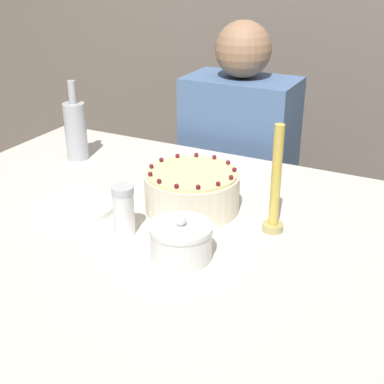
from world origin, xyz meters
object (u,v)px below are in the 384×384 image
(cake, at_px, (192,191))
(bottle, at_px, (76,130))
(person_man_blue_shirt, at_px, (237,196))
(sugar_shaker, at_px, (124,210))
(candle, at_px, (275,190))
(sugar_bowl, at_px, (181,241))

(cake, distance_m, bottle, 0.53)
(bottle, bearing_deg, cake, -17.98)
(cake, relative_size, bottle, 0.97)
(cake, xyz_separation_m, person_man_blue_shirt, (-0.12, 0.63, -0.30))
(sugar_shaker, bearing_deg, person_man_blue_shirt, 92.32)
(cake, xyz_separation_m, candle, (0.23, -0.02, 0.06))
(cake, height_order, sugar_shaker, sugar_shaker)
(sugar_shaker, distance_m, person_man_blue_shirt, 0.88)
(cake, relative_size, sugar_bowl, 1.75)
(sugar_bowl, distance_m, person_man_blue_shirt, 0.93)
(sugar_bowl, relative_size, bottle, 0.55)
(sugar_bowl, bearing_deg, cake, 111.21)
(candle, bearing_deg, sugar_bowl, -123.70)
(cake, bearing_deg, bottle, 162.02)
(cake, distance_m, candle, 0.24)
(candle, height_order, person_man_blue_shirt, person_man_blue_shirt)
(sugar_bowl, distance_m, candle, 0.27)
(sugar_bowl, distance_m, sugar_shaker, 0.18)
(cake, height_order, candle, candle)
(sugar_bowl, relative_size, person_man_blue_shirt, 0.12)
(sugar_bowl, bearing_deg, sugar_shaker, 168.47)
(sugar_shaker, relative_size, candle, 0.46)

